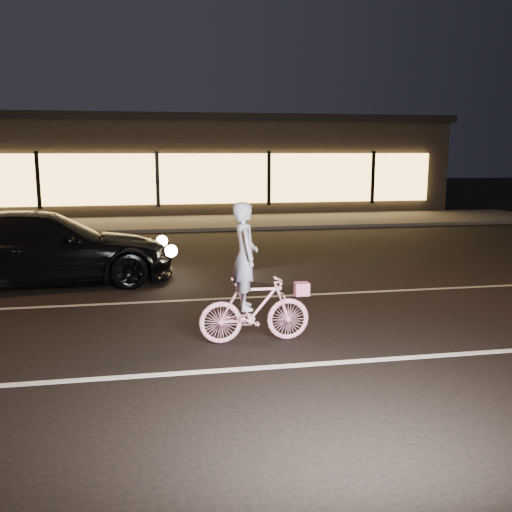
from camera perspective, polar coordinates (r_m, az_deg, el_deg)
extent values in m
plane|color=black|center=(8.66, -8.32, -7.89)|extent=(90.00, 90.00, 0.00)
cube|color=silver|center=(7.25, -7.86, -11.56)|extent=(60.00, 0.12, 0.01)
cube|color=gray|center=(10.58, -8.73, -4.48)|extent=(60.00, 0.10, 0.01)
cube|color=#383533|center=(21.39, -9.64, 3.21)|extent=(30.00, 4.00, 0.12)
cube|color=black|center=(27.23, -9.96, 8.83)|extent=(25.00, 8.00, 4.00)
cube|color=black|center=(27.26, -10.10, 13.14)|extent=(25.40, 8.40, 0.30)
cube|color=#F6B656|center=(23.15, -9.83, 7.58)|extent=(23.00, 0.15, 2.00)
cube|color=black|center=(23.46, -20.96, 7.08)|extent=(0.15, 0.08, 2.20)
cube|color=black|center=(23.07, -9.82, 7.57)|extent=(0.15, 0.08, 2.20)
cube|color=black|center=(23.55, 1.29, 7.78)|extent=(0.15, 0.08, 2.20)
cube|color=black|center=(24.85, 11.60, 7.71)|extent=(0.15, 0.08, 2.20)
imported|color=#FF4088|center=(8.17, -0.13, -5.36)|extent=(1.60, 0.45, 0.96)
imported|color=white|center=(7.97, -1.10, 0.00)|extent=(0.36, 0.55, 1.52)
cube|color=#E24E82|center=(8.25, 4.60, -3.30)|extent=(0.20, 0.17, 0.18)
imported|color=black|center=(12.37, -20.53, 0.71)|extent=(5.42, 2.70, 1.51)
sphere|color=#FFF2BF|center=(13.14, -9.38, 1.50)|extent=(0.25, 0.25, 0.25)
sphere|color=#FFF2BF|center=(11.78, -8.48, 0.50)|extent=(0.25, 0.25, 0.25)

